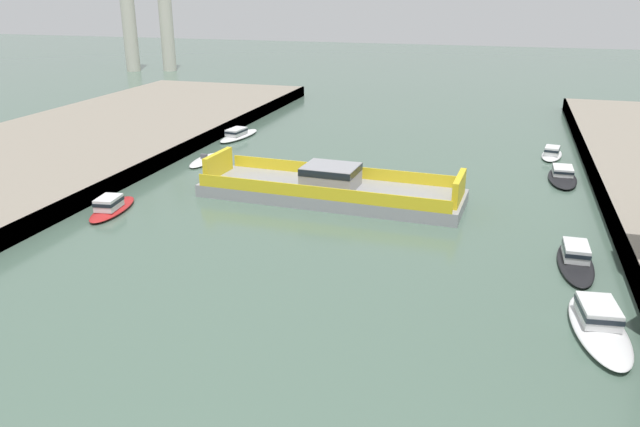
{
  "coord_description": "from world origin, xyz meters",
  "views": [
    {
      "loc": [
        12.5,
        -14.36,
        18.06
      ],
      "look_at": [
        0.0,
        27.77,
        2.0
      ],
      "focal_mm": 34.93,
      "sensor_mm": 36.0,
      "label": 1
    }
  ],
  "objects_px": {
    "moored_boat_near_left": "(599,323)",
    "moored_boat_upstream_a": "(552,153)",
    "moored_boat_mid_right": "(563,175)",
    "moored_boat_far_left": "(204,160)",
    "moored_boat_far_right": "(576,258)",
    "chain_ferry": "(331,188)",
    "moored_boat_near_right": "(238,134)",
    "moored_boat_upstream_b": "(111,206)"
  },
  "relations": [
    {
      "from": "moored_boat_far_left",
      "to": "moored_boat_near_right",
      "type": "bearing_deg",
      "value": 95.1
    },
    {
      "from": "moored_boat_far_right",
      "to": "moored_boat_mid_right",
      "type": "bearing_deg",
      "value": 88.67
    },
    {
      "from": "moored_boat_near_left",
      "to": "moored_boat_upstream_a",
      "type": "relative_size",
      "value": 1.35
    },
    {
      "from": "chain_ferry",
      "to": "moored_boat_near_right",
      "type": "distance_m",
      "value": 26.56
    },
    {
      "from": "moored_boat_far_right",
      "to": "moored_boat_upstream_b",
      "type": "xyz_separation_m",
      "value": [
        -36.9,
        0.09,
        0.03
      ]
    },
    {
      "from": "chain_ferry",
      "to": "moored_boat_far_right",
      "type": "bearing_deg",
      "value": -23.95
    },
    {
      "from": "moored_boat_mid_right",
      "to": "moored_boat_far_left",
      "type": "xyz_separation_m",
      "value": [
        -37.14,
        -3.96,
        -0.26
      ]
    },
    {
      "from": "moored_boat_near_left",
      "to": "moored_boat_far_left",
      "type": "bearing_deg",
      "value": 144.71
    },
    {
      "from": "moored_boat_mid_right",
      "to": "moored_boat_far_right",
      "type": "relative_size",
      "value": 0.98
    },
    {
      "from": "chain_ferry",
      "to": "moored_boat_upstream_a",
      "type": "distance_m",
      "value": 29.03
    },
    {
      "from": "chain_ferry",
      "to": "moored_boat_far_right",
      "type": "distance_m",
      "value": 21.88
    },
    {
      "from": "moored_boat_near_left",
      "to": "moored_boat_upstream_a",
      "type": "bearing_deg",
      "value": 90.75
    },
    {
      "from": "moored_boat_far_right",
      "to": "moored_boat_upstream_a",
      "type": "distance_m",
      "value": 29.98
    },
    {
      "from": "chain_ferry",
      "to": "moored_boat_mid_right",
      "type": "distance_m",
      "value": 23.82
    },
    {
      "from": "moored_boat_near_right",
      "to": "moored_boat_far_right",
      "type": "relative_size",
      "value": 1.07
    },
    {
      "from": "moored_boat_near_right",
      "to": "moored_boat_far_left",
      "type": "distance_m",
      "value": 11.64
    },
    {
      "from": "moored_boat_upstream_b",
      "to": "chain_ferry",
      "type": "bearing_deg",
      "value": 27.47
    },
    {
      "from": "moored_boat_mid_right",
      "to": "moored_boat_far_left",
      "type": "relative_size",
      "value": 1.2
    },
    {
      "from": "moored_boat_near_left",
      "to": "moored_boat_far_left",
      "type": "distance_m",
      "value": 45.46
    },
    {
      "from": "moored_boat_far_right",
      "to": "moored_boat_near_left",
      "type": "bearing_deg",
      "value": -87.19
    },
    {
      "from": "moored_boat_near_right",
      "to": "moored_boat_far_left",
      "type": "height_order",
      "value": "moored_boat_near_right"
    },
    {
      "from": "moored_boat_far_right",
      "to": "moored_boat_upstream_b",
      "type": "relative_size",
      "value": 1.11
    },
    {
      "from": "moored_boat_mid_right",
      "to": "moored_boat_upstream_a",
      "type": "xyz_separation_m",
      "value": [
        -0.55,
        8.94,
        0.02
      ]
    },
    {
      "from": "moored_boat_far_right",
      "to": "moored_boat_far_left",
      "type": "bearing_deg",
      "value": 155.02
    },
    {
      "from": "moored_boat_upstream_a",
      "to": "moored_boat_mid_right",
      "type": "bearing_deg",
      "value": -86.46
    },
    {
      "from": "moored_boat_upstream_b",
      "to": "moored_boat_far_right",
      "type": "bearing_deg",
      "value": -0.14
    },
    {
      "from": "chain_ferry",
      "to": "moored_boat_mid_right",
      "type": "relative_size",
      "value": 3.11
    },
    {
      "from": "moored_boat_near_right",
      "to": "moored_boat_upstream_a",
      "type": "relative_size",
      "value": 1.33
    },
    {
      "from": "moored_boat_near_right",
      "to": "moored_boat_near_left",
      "type": "bearing_deg",
      "value": -44.78
    },
    {
      "from": "moored_boat_near_left",
      "to": "moored_boat_far_right",
      "type": "bearing_deg",
      "value": 92.81
    },
    {
      "from": "moored_boat_far_left",
      "to": "moored_boat_near_left",
      "type": "bearing_deg",
      "value": -35.29
    },
    {
      "from": "moored_boat_near_right",
      "to": "moored_boat_upstream_a",
      "type": "height_order",
      "value": "moored_boat_near_right"
    },
    {
      "from": "moored_boat_far_left",
      "to": "moored_boat_far_right",
      "type": "distance_m",
      "value": 40.44
    },
    {
      "from": "moored_boat_far_left",
      "to": "moored_boat_mid_right",
      "type": "bearing_deg",
      "value": 6.08
    },
    {
      "from": "chain_ferry",
      "to": "moored_boat_far_right",
      "type": "xyz_separation_m",
      "value": [
        19.99,
        -8.88,
        -0.46
      ]
    },
    {
      "from": "chain_ferry",
      "to": "moored_boat_near_right",
      "type": "bearing_deg",
      "value": 131.81
    },
    {
      "from": "moored_boat_near_left",
      "to": "moored_boat_far_right",
      "type": "height_order",
      "value": "moored_boat_near_left"
    },
    {
      "from": "moored_boat_upstream_b",
      "to": "moored_boat_upstream_a",
      "type": "bearing_deg",
      "value": 39.06
    },
    {
      "from": "moored_boat_near_right",
      "to": "moored_boat_upstream_b",
      "type": "xyz_separation_m",
      "value": [
        0.79,
        -28.58,
        0.07
      ]
    },
    {
      "from": "moored_boat_near_left",
      "to": "moored_boat_mid_right",
      "type": "xyz_separation_m",
      "value": [
        0.04,
        30.22,
        -0.11
      ]
    },
    {
      "from": "moored_boat_near_right",
      "to": "moored_boat_far_right",
      "type": "bearing_deg",
      "value": -37.26
    },
    {
      "from": "chain_ferry",
      "to": "moored_boat_far_left",
      "type": "height_order",
      "value": "chain_ferry"
    }
  ]
}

